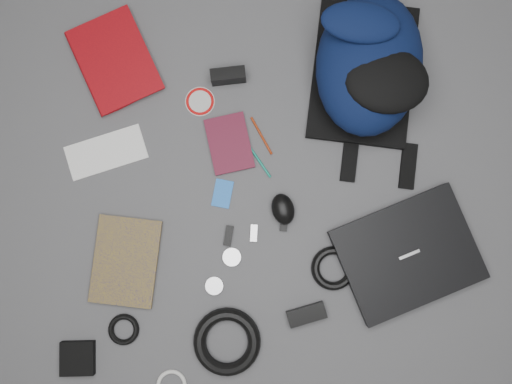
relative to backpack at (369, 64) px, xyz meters
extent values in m
plane|color=#4F4F51|center=(-0.37, -0.30, -0.10)|extent=(4.00, 4.00, 0.00)
cube|color=black|center=(0.03, -0.55, -0.08)|extent=(0.43, 0.37, 0.04)
imported|color=maroon|center=(-0.83, 0.13, -0.08)|extent=(0.27, 0.32, 0.03)
imported|color=gold|center=(-0.87, -0.41, -0.09)|extent=(0.25, 0.30, 0.02)
cube|color=white|center=(-0.79, -0.11, -0.09)|extent=(0.25, 0.14, 0.00)
cube|color=#470D1D|center=(-0.43, -0.14, -0.09)|extent=(0.13, 0.18, 0.01)
cube|color=black|center=(-0.40, 0.05, -0.07)|extent=(0.10, 0.04, 0.06)
cylinder|color=silver|center=(-0.49, 0.00, -0.10)|extent=(0.09, 0.09, 0.00)
cylinder|color=#0E8269|center=(-0.35, -0.20, -0.09)|extent=(0.06, 0.12, 0.01)
cylinder|color=maroon|center=(-0.33, -0.14, -0.09)|extent=(0.05, 0.12, 0.01)
cube|color=blue|center=(-0.47, -0.29, -0.10)|extent=(0.08, 0.10, 0.00)
cube|color=black|center=(-0.47, -0.41, -0.09)|extent=(0.04, 0.06, 0.01)
cube|color=#B7B8BA|center=(-0.40, -0.42, -0.09)|extent=(0.03, 0.05, 0.01)
cube|color=black|center=(-0.31, -0.41, -0.09)|extent=(0.03, 0.04, 0.01)
ellipsoid|color=black|center=(-0.30, -0.36, -0.07)|extent=(0.07, 0.10, 0.05)
cylinder|color=#B2B2B4|center=(-0.54, -0.55, -0.09)|extent=(0.07, 0.07, 0.01)
cylinder|color=silver|center=(-0.48, -0.47, -0.09)|extent=(0.07, 0.07, 0.01)
torus|color=black|center=(-0.19, -0.56, -0.08)|extent=(0.15, 0.15, 0.02)
cube|color=black|center=(-0.29, -0.67, -0.08)|extent=(0.12, 0.06, 0.03)
torus|color=black|center=(-0.53, -0.71, -0.08)|extent=(0.22, 0.22, 0.04)
cube|color=black|center=(-0.96, -0.69, -0.08)|extent=(0.11, 0.11, 0.02)
torus|color=black|center=(-0.82, -0.63, -0.09)|extent=(0.10, 0.10, 0.02)
camera|label=1|loc=(-0.39, -0.40, 1.38)|focal=35.00mm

